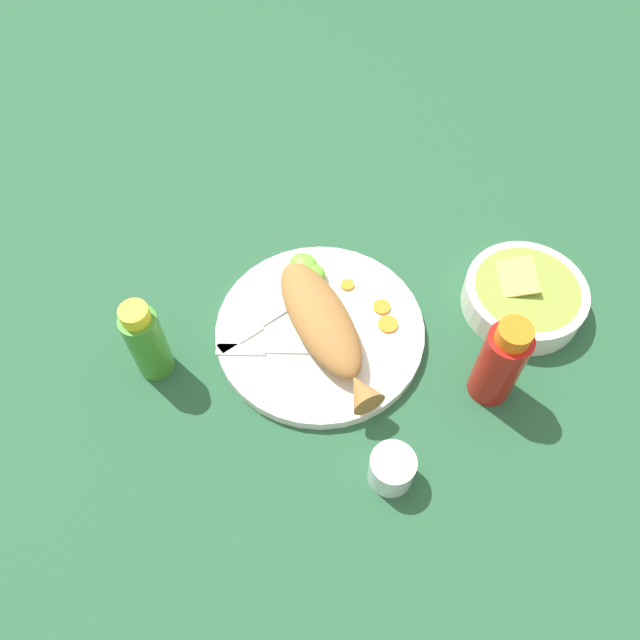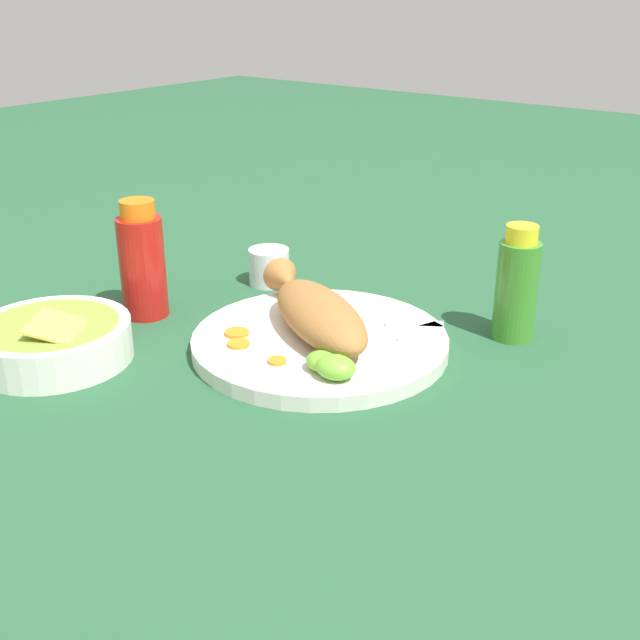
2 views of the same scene
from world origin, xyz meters
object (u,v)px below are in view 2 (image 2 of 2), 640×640
(main_plate, at_px, (320,342))
(guacamole_bowl, at_px, (53,339))
(fork_far, at_px, (387,340))
(hot_sauce_bottle_green, at_px, (517,286))
(salt_cup, at_px, (269,269))
(fork_near, at_px, (378,323))
(fried_fish, at_px, (316,311))
(hot_sauce_bottle_red, at_px, (142,262))

(main_plate, xyz_separation_m, guacamole_bowl, (-0.23, -0.21, 0.02))
(fork_far, relative_size, hot_sauce_bottle_green, 1.26)
(salt_cup, height_order, guacamole_bowl, guacamole_bowl)
(hot_sauce_bottle_green, distance_m, salt_cup, 0.36)
(main_plate, bearing_deg, fork_far, 26.33)
(main_plate, distance_m, hot_sauce_bottle_green, 0.25)
(guacamole_bowl, bearing_deg, fork_near, 46.95)
(fried_fish, relative_size, guacamole_bowl, 1.40)
(fried_fish, distance_m, hot_sauce_bottle_green, 0.24)
(fried_fish, bearing_deg, fork_near, 84.85)
(main_plate, bearing_deg, salt_cup, 145.98)
(fork_far, xyz_separation_m, hot_sauce_bottle_red, (-0.32, -0.09, 0.05))
(hot_sauce_bottle_red, relative_size, hot_sauce_bottle_green, 1.08)
(hot_sauce_bottle_green, bearing_deg, guacamole_bowl, -135.65)
(fried_fish, height_order, salt_cup, fried_fish)
(fork_far, distance_m, hot_sauce_bottle_red, 0.33)
(hot_sauce_bottle_red, height_order, salt_cup, hot_sauce_bottle_red)
(main_plate, xyz_separation_m, salt_cup, (-0.19, 0.13, 0.01))
(fork_far, xyz_separation_m, salt_cup, (-0.26, 0.10, 0.00))
(hot_sauce_bottle_red, height_order, hot_sauce_bottle_green, hot_sauce_bottle_red)
(fork_far, height_order, salt_cup, salt_cup)
(fried_fish, bearing_deg, guacamole_bowl, -103.43)
(salt_cup, bearing_deg, hot_sauce_bottle_red, -105.52)
(main_plate, relative_size, guacamole_bowl, 1.70)
(main_plate, xyz_separation_m, fork_near, (0.04, 0.07, 0.01))
(main_plate, height_order, guacamole_bowl, guacamole_bowl)
(hot_sauce_bottle_red, distance_m, salt_cup, 0.20)
(fork_far, bearing_deg, salt_cup, 89.39)
(fork_near, xyz_separation_m, fork_far, (0.04, -0.03, 0.00))
(fork_far, distance_m, salt_cup, 0.28)
(fork_near, height_order, guacamole_bowl, guacamole_bowl)
(hot_sauce_bottle_green, bearing_deg, fork_far, -124.34)
(fork_near, xyz_separation_m, guacamole_bowl, (-0.26, -0.28, 0.01))
(main_plate, bearing_deg, hot_sauce_bottle_green, 46.24)
(hot_sauce_bottle_green, xyz_separation_m, guacamole_bowl, (-0.39, -0.38, -0.04))
(fried_fish, height_order, hot_sauce_bottle_green, hot_sauce_bottle_green)
(hot_sauce_bottle_red, relative_size, guacamole_bowl, 0.86)
(fork_near, xyz_separation_m, hot_sauce_bottle_green, (0.13, 0.10, 0.05))
(main_plate, height_order, fried_fish, fried_fish)
(main_plate, xyz_separation_m, hot_sauce_bottle_green, (0.17, 0.17, 0.06))
(fried_fish, xyz_separation_m, hot_sauce_bottle_green, (0.18, 0.17, 0.02))
(main_plate, relative_size, hot_sauce_bottle_green, 2.13)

